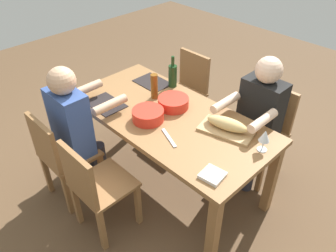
% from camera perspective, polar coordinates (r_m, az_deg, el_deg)
% --- Properties ---
extents(ground_plane, '(8.00, 8.00, 0.00)m').
position_cam_1_polar(ground_plane, '(3.16, -0.00, -9.21)').
color(ground_plane, brown).
extents(dining_table, '(1.73, 0.85, 0.74)m').
position_cam_1_polar(dining_table, '(2.73, -0.00, 0.35)').
color(dining_table, olive).
rests_on(dining_table, ground_plane).
extents(chair_near_left, '(0.40, 0.40, 0.85)m').
position_cam_1_polar(chair_near_left, '(2.83, -17.87, -4.59)').
color(chair_near_left, olive).
rests_on(chair_near_left, ground_plane).
extents(diner_near_left, '(0.41, 0.53, 1.20)m').
position_cam_1_polar(diner_near_left, '(2.76, -15.43, 0.47)').
color(diner_near_left, '#2D2D38').
rests_on(diner_near_left, ground_plane).
extents(chair_near_center, '(0.40, 0.40, 0.85)m').
position_cam_1_polar(chair_near_center, '(2.50, -12.47, -9.85)').
color(chair_near_center, olive).
rests_on(chair_near_center, ground_plane).
extents(chair_far_left, '(0.40, 0.40, 0.85)m').
position_cam_1_polar(chair_far_left, '(3.55, 3.26, 6.39)').
color(chair_far_left, olive).
rests_on(chair_far_left, ground_plane).
extents(chair_far_right, '(0.40, 0.40, 0.85)m').
position_cam_1_polar(chair_far_right, '(3.10, 16.21, -0.16)').
color(chair_far_right, olive).
rests_on(chair_far_right, ground_plane).
extents(diner_far_right, '(0.41, 0.53, 1.20)m').
position_cam_1_polar(diner_far_right, '(2.84, 14.97, 1.76)').
color(diner_far_right, '#2D2D38').
rests_on(diner_far_right, ground_plane).
extents(serving_bowl_pasta, '(0.25, 0.25, 0.09)m').
position_cam_1_polar(serving_bowl_pasta, '(2.75, 0.91, 4.13)').
color(serving_bowl_pasta, red).
rests_on(serving_bowl_pasta, dining_table).
extents(serving_bowl_fruit, '(0.25, 0.25, 0.09)m').
position_cam_1_polar(serving_bowl_fruit, '(2.60, -3.42, 1.99)').
color(serving_bowl_fruit, red).
rests_on(serving_bowl_fruit, dining_table).
extents(cutting_board, '(0.44, 0.31, 0.02)m').
position_cam_1_polar(cutting_board, '(2.54, 9.93, -0.64)').
color(cutting_board, tan).
rests_on(cutting_board, dining_table).
extents(bread_loaf, '(0.34, 0.19, 0.09)m').
position_cam_1_polar(bread_loaf, '(2.51, 10.06, 0.36)').
color(bread_loaf, tan).
rests_on(bread_loaf, cutting_board).
extents(wine_bottle, '(0.08, 0.08, 0.29)m').
position_cam_1_polar(wine_bottle, '(3.02, 0.80, 8.63)').
color(wine_bottle, '#193819').
rests_on(wine_bottle, dining_table).
extents(beer_bottle, '(0.06, 0.06, 0.22)m').
position_cam_1_polar(beer_bottle, '(2.84, -2.35, 6.77)').
color(beer_bottle, brown).
rests_on(beer_bottle, dining_table).
extents(wine_glass, '(0.08, 0.08, 0.17)m').
position_cam_1_polar(wine_glass, '(2.36, 16.12, -1.76)').
color(wine_glass, silver).
rests_on(wine_glass, dining_table).
extents(placemat_near_left, '(0.32, 0.23, 0.01)m').
position_cam_1_polar(placemat_near_left, '(2.85, -10.54, 3.69)').
color(placemat_near_left, black).
rests_on(placemat_near_left, dining_table).
extents(placemat_far_left, '(0.32, 0.23, 0.01)m').
position_cam_1_polar(placemat_far_left, '(3.12, -2.65, 7.42)').
color(placemat_far_left, black).
rests_on(placemat_far_left, dining_table).
extents(carving_knife, '(0.22, 0.11, 0.01)m').
position_cam_1_polar(carving_knife, '(2.44, 0.16, -2.01)').
color(carving_knife, silver).
rests_on(carving_knife, dining_table).
extents(napkin_stack, '(0.16, 0.16, 0.02)m').
position_cam_1_polar(napkin_stack, '(2.16, 7.58, -8.29)').
color(napkin_stack, white).
rests_on(napkin_stack, dining_table).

